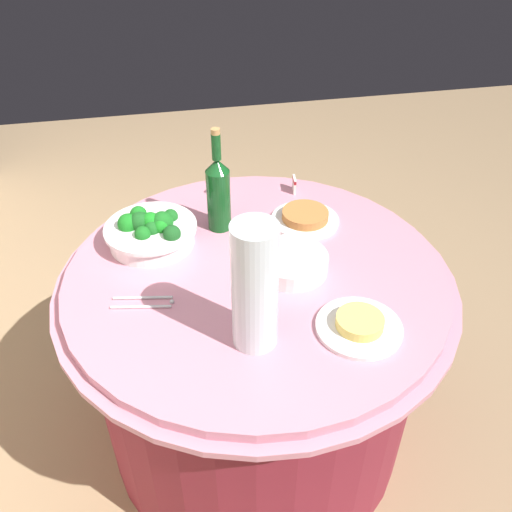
{
  "coord_description": "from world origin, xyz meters",
  "views": [
    {
      "loc": [
        -1.19,
        0.24,
        1.73
      ],
      "look_at": [
        0.0,
        0.0,
        0.79
      ],
      "focal_mm": 38.12,
      "sensor_mm": 36.0,
      "label": 1
    }
  ],
  "objects_px": {
    "food_plate_noodles": "(359,325)",
    "wine_bottle": "(218,192)",
    "serving_tongs": "(145,302)",
    "food_plate_peanuts": "(305,217)",
    "broccoli_bowl": "(151,231)",
    "decorative_fruit_vase": "(255,294)",
    "label_placard_front": "(218,185)",
    "plate_stack": "(291,262)",
    "label_placard_mid": "(294,184)"
  },
  "relations": [
    {
      "from": "decorative_fruit_vase",
      "to": "food_plate_noodles",
      "type": "relative_size",
      "value": 1.55
    },
    {
      "from": "plate_stack",
      "to": "food_plate_noodles",
      "type": "bearing_deg",
      "value": -158.02
    },
    {
      "from": "food_plate_noodles",
      "to": "label_placard_mid",
      "type": "relative_size",
      "value": 4.0
    },
    {
      "from": "broccoli_bowl",
      "to": "wine_bottle",
      "type": "height_order",
      "value": "wine_bottle"
    },
    {
      "from": "decorative_fruit_vase",
      "to": "plate_stack",
      "type": "bearing_deg",
      "value": -32.01
    },
    {
      "from": "broccoli_bowl",
      "to": "label_placard_mid",
      "type": "height_order",
      "value": "broccoli_bowl"
    },
    {
      "from": "food_plate_noodles",
      "to": "food_plate_peanuts",
      "type": "distance_m",
      "value": 0.5
    },
    {
      "from": "plate_stack",
      "to": "food_plate_peanuts",
      "type": "bearing_deg",
      "value": -24.45
    },
    {
      "from": "food_plate_noodles",
      "to": "serving_tongs",
      "type": "bearing_deg",
      "value": 68.82
    },
    {
      "from": "serving_tongs",
      "to": "label_placard_mid",
      "type": "height_order",
      "value": "label_placard_mid"
    },
    {
      "from": "food_plate_noodles",
      "to": "wine_bottle",
      "type": "bearing_deg",
      "value": 27.94
    },
    {
      "from": "label_placard_mid",
      "to": "plate_stack",
      "type": "bearing_deg",
      "value": 164.43
    },
    {
      "from": "serving_tongs",
      "to": "food_plate_noodles",
      "type": "bearing_deg",
      "value": -111.18
    },
    {
      "from": "food_plate_peanuts",
      "to": "decorative_fruit_vase",
      "type": "bearing_deg",
      "value": 151.47
    },
    {
      "from": "wine_bottle",
      "to": "serving_tongs",
      "type": "relative_size",
      "value": 2.0
    },
    {
      "from": "broccoli_bowl",
      "to": "food_plate_noodles",
      "type": "xyz_separation_m",
      "value": [
        -0.48,
        -0.49,
        -0.03
      ]
    },
    {
      "from": "plate_stack",
      "to": "serving_tongs",
      "type": "distance_m",
      "value": 0.43
    },
    {
      "from": "serving_tongs",
      "to": "label_placard_front",
      "type": "distance_m",
      "value": 0.6
    },
    {
      "from": "plate_stack",
      "to": "wine_bottle",
      "type": "distance_m",
      "value": 0.32
    },
    {
      "from": "wine_bottle",
      "to": "food_plate_peanuts",
      "type": "bearing_deg",
      "value": -95.35
    },
    {
      "from": "plate_stack",
      "to": "decorative_fruit_vase",
      "type": "xyz_separation_m",
      "value": [
        -0.25,
        0.16,
        0.12
      ]
    },
    {
      "from": "label_placard_front",
      "to": "label_placard_mid",
      "type": "xyz_separation_m",
      "value": [
        -0.04,
        -0.26,
        0.0
      ]
    },
    {
      "from": "serving_tongs",
      "to": "label_placard_mid",
      "type": "relative_size",
      "value": 3.05
    },
    {
      "from": "wine_bottle",
      "to": "food_plate_noodles",
      "type": "bearing_deg",
      "value": -152.06
    },
    {
      "from": "wine_bottle",
      "to": "decorative_fruit_vase",
      "type": "bearing_deg",
      "value": -178.56
    },
    {
      "from": "wine_bottle",
      "to": "label_placard_front",
      "type": "height_order",
      "value": "wine_bottle"
    },
    {
      "from": "label_placard_mid",
      "to": "food_plate_peanuts",
      "type": "bearing_deg",
      "value": 176.03
    },
    {
      "from": "broccoli_bowl",
      "to": "label_placard_mid",
      "type": "bearing_deg",
      "value": -67.0
    },
    {
      "from": "plate_stack",
      "to": "food_plate_peanuts",
      "type": "height_order",
      "value": "plate_stack"
    },
    {
      "from": "food_plate_noodles",
      "to": "label_placard_front",
      "type": "distance_m",
      "value": 0.78
    },
    {
      "from": "decorative_fruit_vase",
      "to": "label_placard_front",
      "type": "height_order",
      "value": "decorative_fruit_vase"
    },
    {
      "from": "wine_bottle",
      "to": "label_placard_mid",
      "type": "relative_size",
      "value": 6.11
    },
    {
      "from": "broccoli_bowl",
      "to": "decorative_fruit_vase",
      "type": "height_order",
      "value": "decorative_fruit_vase"
    },
    {
      "from": "food_plate_peanuts",
      "to": "label_placard_front",
      "type": "distance_m",
      "value": 0.34
    },
    {
      "from": "serving_tongs",
      "to": "wine_bottle",
      "type": "bearing_deg",
      "value": -38.07
    },
    {
      "from": "food_plate_noodles",
      "to": "label_placard_front",
      "type": "height_order",
      "value": "label_placard_front"
    },
    {
      "from": "broccoli_bowl",
      "to": "plate_stack",
      "type": "distance_m",
      "value": 0.44
    },
    {
      "from": "wine_bottle",
      "to": "label_placard_front",
      "type": "bearing_deg",
      "value": -7.16
    },
    {
      "from": "wine_bottle",
      "to": "decorative_fruit_vase",
      "type": "height_order",
      "value": "decorative_fruit_vase"
    },
    {
      "from": "broccoli_bowl",
      "to": "wine_bottle",
      "type": "bearing_deg",
      "value": -77.97
    },
    {
      "from": "plate_stack",
      "to": "serving_tongs",
      "type": "height_order",
      "value": "plate_stack"
    },
    {
      "from": "broccoli_bowl",
      "to": "food_plate_peanuts",
      "type": "bearing_deg",
      "value": -87.63
    },
    {
      "from": "serving_tongs",
      "to": "food_plate_peanuts",
      "type": "xyz_separation_m",
      "value": [
        0.29,
        -0.52,
        0.01
      ]
    },
    {
      "from": "plate_stack",
      "to": "food_plate_noodles",
      "type": "relative_size",
      "value": 0.95
    },
    {
      "from": "broccoli_bowl",
      "to": "serving_tongs",
      "type": "height_order",
      "value": "broccoli_bowl"
    },
    {
      "from": "plate_stack",
      "to": "label_placard_front",
      "type": "bearing_deg",
      "value": 17.14
    },
    {
      "from": "wine_bottle",
      "to": "food_plate_noodles",
      "type": "xyz_separation_m",
      "value": [
        -0.52,
        -0.28,
        -0.11
      ]
    },
    {
      "from": "decorative_fruit_vase",
      "to": "wine_bottle",
      "type": "bearing_deg",
      "value": 1.44
    },
    {
      "from": "decorative_fruit_vase",
      "to": "food_plate_noodles",
      "type": "distance_m",
      "value": 0.3
    },
    {
      "from": "wine_bottle",
      "to": "label_placard_front",
      "type": "relative_size",
      "value": 6.11
    }
  ]
}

